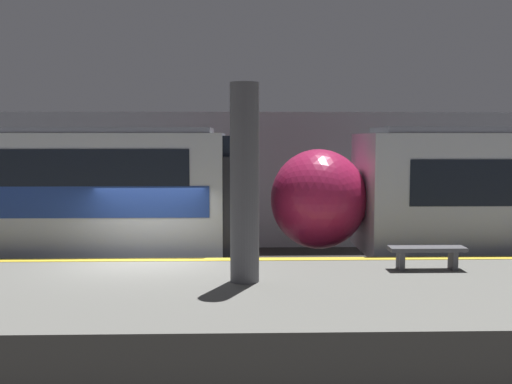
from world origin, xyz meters
name	(u,v)px	position (x,y,z in m)	size (l,w,h in m)	color
ground_plane	(146,305)	(0.00, 0.00, 0.00)	(120.00, 120.00, 0.00)	#282623
platform	(124,316)	(0.00, -2.51, 0.51)	(40.00, 5.01, 1.04)	slate
station_rear_barrier	(178,180)	(0.00, 6.88, 2.23)	(50.00, 0.15, 4.47)	#939399
support_pillar_near	(245,183)	(2.12, -2.11, 2.82)	(0.52, 0.52, 3.58)	#56565B
platform_bench	(427,252)	(5.74, -1.21, 1.36)	(1.50, 0.40, 0.45)	#4C4C51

